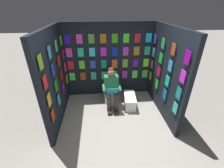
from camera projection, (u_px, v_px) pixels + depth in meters
ground_plane at (117, 142)px, 3.36m from camera, size 30.00×30.00×0.00m
display_wall_back at (109, 61)px, 4.69m from camera, size 2.78×0.14×2.29m
display_wall_left at (166, 73)px, 3.85m from camera, size 0.14×2.08×2.29m
display_wall_right at (55, 78)px, 3.62m from camera, size 0.14×2.08×2.29m
toilet at (111, 93)px, 4.59m from camera, size 0.41×0.56×0.77m
person_reading at (112, 88)px, 4.26m from camera, size 0.53×0.69×1.19m
comic_longbox_near at (130, 101)px, 4.47m from camera, size 0.38×0.72×0.35m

